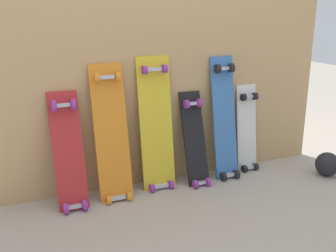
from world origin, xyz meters
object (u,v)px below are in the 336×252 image
object	(u,v)px
skateboard_red	(69,156)
skateboard_yellow	(156,129)
skateboard_black	(195,143)
skateboard_white	(247,132)
skateboard_orange	(112,138)
skateboard_blue	(225,122)
rubber_ball	(327,164)

from	to	relation	value
skateboard_red	skateboard_yellow	xyz separation A→B (m)	(0.62, 0.05, 0.09)
skateboard_yellow	skateboard_black	bearing A→B (deg)	-8.29
skateboard_black	skateboard_white	bearing A→B (deg)	7.51
skateboard_red	skateboard_orange	size ratio (longest dim) A/B	0.83
skateboard_black	skateboard_white	distance (m)	0.49
skateboard_blue	skateboard_white	distance (m)	0.26
skateboard_red	skateboard_yellow	size ratio (longest dim) A/B	0.80
skateboard_blue	skateboard_white	bearing A→B (deg)	10.15
skateboard_black	skateboard_blue	world-z (taller)	skateboard_blue
skateboard_orange	skateboard_black	distance (m)	0.62
skateboard_orange	skateboard_white	xyz separation A→B (m)	(1.10, 0.05, -0.11)
skateboard_orange	skateboard_white	size ratio (longest dim) A/B	1.30
skateboard_red	skateboard_orange	distance (m)	0.30
skateboard_blue	rubber_ball	bearing A→B (deg)	-23.93
skateboard_black	rubber_ball	world-z (taller)	skateboard_black
skateboard_red	skateboard_blue	world-z (taller)	skateboard_blue
skateboard_blue	skateboard_white	xyz separation A→B (m)	(0.23, 0.04, -0.12)
skateboard_white	rubber_ball	size ratio (longest dim) A/B	4.06
skateboard_white	rubber_ball	xyz separation A→B (m)	(0.49, -0.36, -0.21)
skateboard_red	skateboard_white	bearing A→B (deg)	2.95
skateboard_red	skateboard_orange	bearing A→B (deg)	3.26
skateboard_white	skateboard_black	bearing A→B (deg)	-172.49
skateboard_red	rubber_ball	xyz separation A→B (m)	(1.88, -0.29, -0.24)
skateboard_black	skateboard_white	xyz separation A→B (m)	(0.49, 0.06, 0.01)
skateboard_yellow	skateboard_white	distance (m)	0.78
skateboard_blue	rubber_ball	distance (m)	0.86
skateboard_black	skateboard_blue	xyz separation A→B (m)	(0.25, 0.02, 0.12)
skateboard_yellow	skateboard_blue	distance (m)	0.54
skateboard_orange	skateboard_blue	distance (m)	0.86
skateboard_orange	skateboard_black	xyz separation A→B (m)	(0.61, -0.01, -0.12)
skateboard_black	rubber_ball	distance (m)	1.04
skateboard_blue	skateboard_black	bearing A→B (deg)	-174.93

